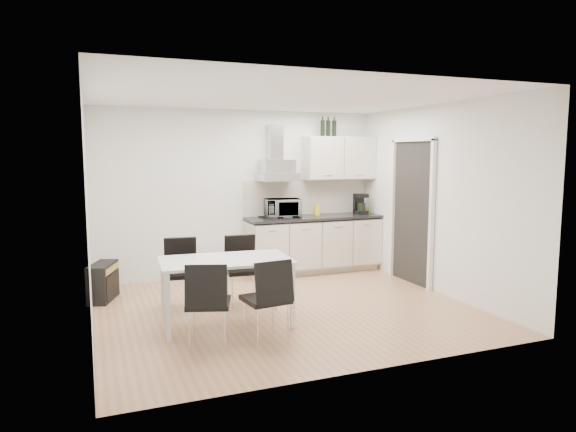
% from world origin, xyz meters
% --- Properties ---
extents(ground, '(4.50, 4.50, 0.00)m').
position_xyz_m(ground, '(0.00, 0.00, 0.00)').
color(ground, tan).
rests_on(ground, ground).
extents(wall_back, '(4.50, 0.10, 2.60)m').
position_xyz_m(wall_back, '(0.00, 2.00, 1.30)').
color(wall_back, white).
rests_on(wall_back, ground).
extents(wall_front, '(4.50, 0.10, 2.60)m').
position_xyz_m(wall_front, '(0.00, -2.00, 1.30)').
color(wall_front, white).
rests_on(wall_front, ground).
extents(wall_left, '(0.10, 4.00, 2.60)m').
position_xyz_m(wall_left, '(-2.25, 0.00, 1.30)').
color(wall_left, white).
rests_on(wall_left, ground).
extents(wall_right, '(0.10, 4.00, 2.60)m').
position_xyz_m(wall_right, '(2.25, 0.00, 1.30)').
color(wall_right, white).
rests_on(wall_right, ground).
extents(ceiling, '(4.50, 4.50, 0.00)m').
position_xyz_m(ceiling, '(0.00, 0.00, 2.60)').
color(ceiling, white).
rests_on(ceiling, wall_back).
extents(doorway, '(0.08, 1.04, 2.10)m').
position_xyz_m(doorway, '(2.21, 0.55, 1.05)').
color(doorway, white).
rests_on(doorway, ground).
extents(kitchenette, '(2.22, 0.64, 2.52)m').
position_xyz_m(kitchenette, '(1.19, 1.73, 0.83)').
color(kitchenette, beige).
rests_on(kitchenette, ground).
extents(dining_table, '(1.50, 0.92, 0.75)m').
position_xyz_m(dining_table, '(-0.83, -0.30, 0.67)').
color(dining_table, white).
rests_on(dining_table, ground).
extents(chair_far_left, '(0.49, 0.54, 0.88)m').
position_xyz_m(chair_far_left, '(-1.21, 0.42, 0.44)').
color(chair_far_left, black).
rests_on(chair_far_left, ground).
extents(chair_far_right, '(0.48, 0.53, 0.88)m').
position_xyz_m(chair_far_right, '(-0.44, 0.34, 0.44)').
color(chair_far_right, black).
rests_on(chair_far_right, ground).
extents(chair_near_left, '(0.57, 0.61, 0.88)m').
position_xyz_m(chair_near_left, '(-1.17, -0.92, 0.44)').
color(chair_near_left, black).
rests_on(chair_near_left, ground).
extents(chair_near_right, '(0.50, 0.55, 0.88)m').
position_xyz_m(chair_near_right, '(-0.59, -0.99, 0.44)').
color(chair_near_right, black).
rests_on(chair_near_right, ground).
extents(guitar_amp, '(0.44, 0.64, 0.49)m').
position_xyz_m(guitar_amp, '(-2.11, 1.22, 0.25)').
color(guitar_amp, black).
rests_on(guitar_amp, ground).
extents(floor_speaker, '(0.24, 0.23, 0.31)m').
position_xyz_m(floor_speaker, '(-0.61, 1.90, 0.16)').
color(floor_speaker, black).
rests_on(floor_speaker, ground).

